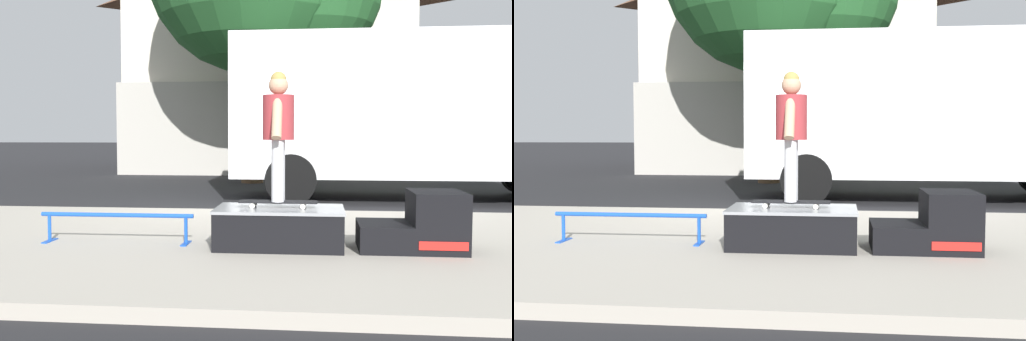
% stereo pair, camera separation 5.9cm
% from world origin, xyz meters
% --- Properties ---
extents(ground_plane, '(140.00, 140.00, 0.00)m').
position_xyz_m(ground_plane, '(0.00, 0.00, 0.00)').
color(ground_plane, black).
extents(sidewalk_slab, '(50.00, 5.00, 0.12)m').
position_xyz_m(sidewalk_slab, '(0.00, -3.00, 0.06)').
color(sidewalk_slab, '#A8A093').
rests_on(sidewalk_slab, ground).
extents(skate_box, '(1.28, 0.77, 0.40)m').
position_xyz_m(skate_box, '(1.34, -3.36, 0.33)').
color(skate_box, black).
rests_on(skate_box, sidewalk_slab).
extents(kicker_ramp, '(1.01, 0.70, 0.58)m').
position_xyz_m(kicker_ramp, '(2.71, -3.36, 0.36)').
color(kicker_ramp, black).
rests_on(kicker_ramp, sidewalk_slab).
extents(grind_rail, '(1.63, 0.28, 0.31)m').
position_xyz_m(grind_rail, '(-0.36, -3.31, 0.36)').
color(grind_rail, blue).
rests_on(grind_rail, sidewalk_slab).
extents(skateboard, '(0.78, 0.22, 0.07)m').
position_xyz_m(skateboard, '(1.32, -3.37, 0.57)').
color(skateboard, black).
rests_on(skateboard, skate_box).
extents(skater_kid, '(0.31, 0.66, 1.28)m').
position_xyz_m(skater_kid, '(1.32, -3.37, 1.34)').
color(skater_kid, silver).
rests_on(skater_kid, skateboard).
extents(box_truck, '(6.91, 2.63, 3.05)m').
position_xyz_m(box_truck, '(3.62, 2.20, 1.70)').
color(box_truck, white).
rests_on(box_truck, ground).
extents(house_behind, '(9.54, 8.23, 8.40)m').
position_xyz_m(house_behind, '(0.14, 12.22, 4.24)').
color(house_behind, beige).
rests_on(house_behind, ground).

